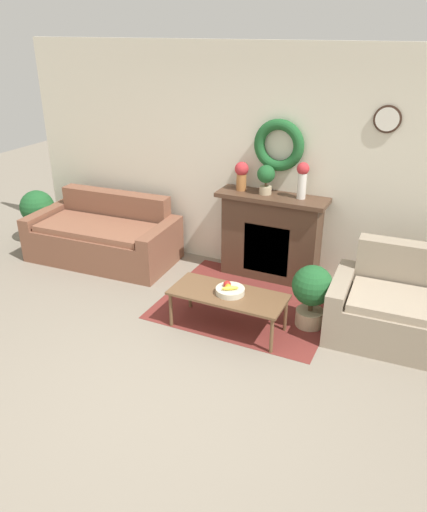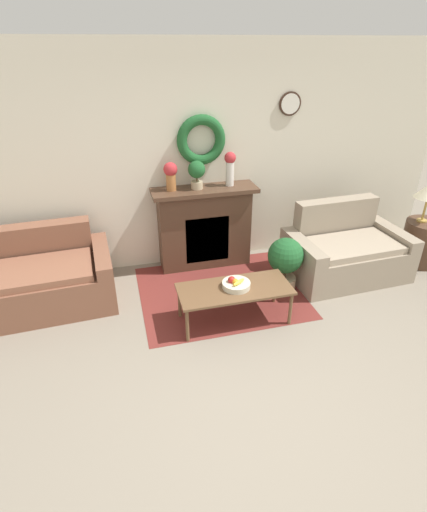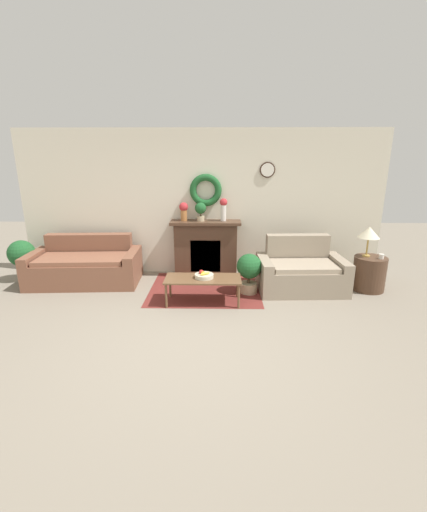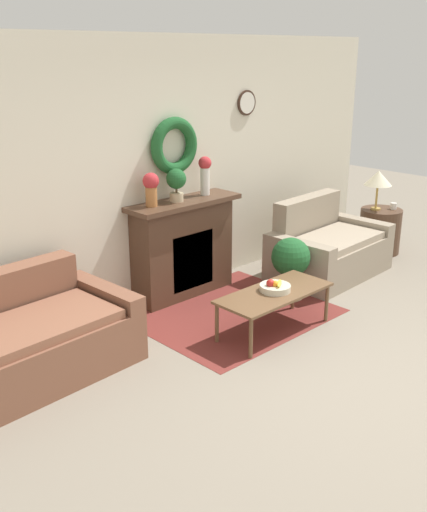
% 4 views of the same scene
% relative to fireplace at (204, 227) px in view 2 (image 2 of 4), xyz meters
% --- Properties ---
extents(ground_plane, '(16.00, 16.00, 0.00)m').
position_rel_fireplace_xyz_m(ground_plane, '(-0.09, -2.54, -0.54)').
color(ground_plane, gray).
extents(floor_rug, '(1.87, 1.60, 0.01)m').
position_rel_fireplace_xyz_m(floor_rug, '(0.01, -0.72, -0.53)').
color(floor_rug, maroon).
rests_on(floor_rug, ground_plane).
extents(wall_back, '(6.80, 0.19, 2.70)m').
position_rel_fireplace_xyz_m(wall_back, '(-0.09, 0.20, 0.83)').
color(wall_back, beige).
rests_on(wall_back, ground_plane).
extents(fireplace, '(1.30, 0.41, 1.06)m').
position_rel_fireplace_xyz_m(fireplace, '(0.00, 0.00, 0.00)').
color(fireplace, '#4C3323').
rests_on(fireplace, ground_plane).
extents(couch_left, '(1.95, 1.05, 0.82)m').
position_rel_fireplace_xyz_m(couch_left, '(-2.16, -0.43, -0.23)').
color(couch_left, brown).
rests_on(couch_left, ground_plane).
extents(loveseat_right, '(1.47, 0.95, 0.89)m').
position_rel_fireplace_xyz_m(loveseat_right, '(1.65, -0.70, -0.23)').
color(loveseat_right, gray).
rests_on(loveseat_right, ground_plane).
extents(coffee_table, '(1.17, 0.50, 0.41)m').
position_rel_fireplace_xyz_m(coffee_table, '(0.01, -1.29, -0.17)').
color(coffee_table, brown).
rests_on(coffee_table, ground_plane).
extents(fruit_bowl, '(0.29, 0.29, 0.12)m').
position_rel_fireplace_xyz_m(fruit_bowl, '(0.02, -1.28, -0.09)').
color(fruit_bowl, beige).
rests_on(fruit_bowl, coffee_table).
extents(side_table_by_loveseat, '(0.53, 0.53, 0.58)m').
position_rel_fireplace_xyz_m(side_table_by_loveseat, '(2.81, -0.69, -0.25)').
color(side_table_by_loveseat, '#4C3323').
rests_on(side_table_by_loveseat, ground_plane).
extents(vase_on_mantel_left, '(0.16, 0.16, 0.34)m').
position_rel_fireplace_xyz_m(vase_on_mantel_left, '(-0.40, 0.01, 0.72)').
color(vase_on_mantel_left, '#AD6B38').
rests_on(vase_on_mantel_left, fireplace).
extents(vase_on_mantel_right, '(0.14, 0.14, 0.41)m').
position_rel_fireplace_xyz_m(vase_on_mantel_right, '(0.33, 0.01, 0.77)').
color(vase_on_mantel_right, silver).
rests_on(vase_on_mantel_right, fireplace).
extents(potted_plant_on_mantel, '(0.21, 0.21, 0.34)m').
position_rel_fireplace_xyz_m(potted_plant_on_mantel, '(-0.09, -0.01, 0.73)').
color(potted_plant_on_mantel, tan).
rests_on(potted_plant_on_mantel, fireplace).
extents(potted_plant_floor_by_loveseat, '(0.42, 0.42, 0.67)m').
position_rel_fireplace_xyz_m(potted_plant_floor_by_loveseat, '(0.75, -0.87, -0.14)').
color(potted_plant_floor_by_loveseat, tan).
rests_on(potted_plant_floor_by_loveseat, ground_plane).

